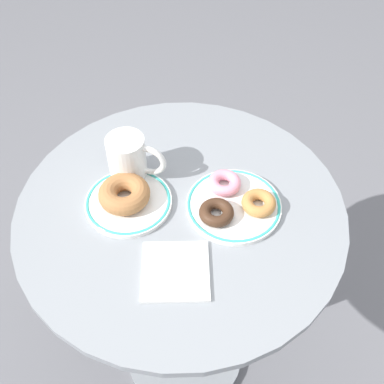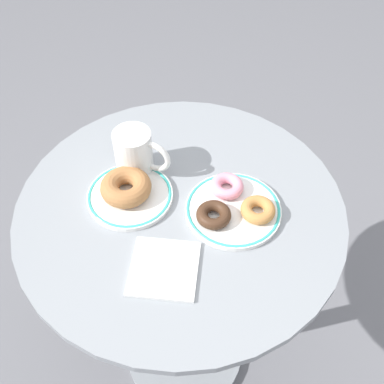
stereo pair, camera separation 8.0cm
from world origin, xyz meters
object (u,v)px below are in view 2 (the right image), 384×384
(paper_napkin, at_px, (164,268))
(donut_chocolate, at_px, (214,215))
(donut_old_fashioned, at_px, (258,210))
(donut_pink_frosted, at_px, (227,186))
(coffee_mug, at_px, (136,153))
(donut_cinnamon, at_px, (126,187))
(cafe_table, at_px, (182,270))
(plate_left, at_px, (130,195))
(plate_right, at_px, (233,210))

(paper_napkin, bearing_deg, donut_chocolate, 72.04)
(donut_old_fashioned, relative_size, paper_napkin, 0.55)
(donut_pink_frosted, height_order, donut_chocolate, same)
(donut_pink_frosted, xyz_separation_m, coffee_mug, (-0.20, -0.01, 0.03))
(donut_cinnamon, height_order, donut_chocolate, donut_cinnamon)
(cafe_table, bearing_deg, donut_chocolate, -9.00)
(cafe_table, xyz_separation_m, plate_left, (-0.10, -0.02, 0.25))
(donut_old_fashioned, height_order, donut_chocolate, same)
(plate_left, height_order, coffee_mug, coffee_mug)
(donut_old_fashioned, distance_m, paper_napkin, 0.22)
(donut_old_fashioned, relative_size, donut_chocolate, 1.00)
(donut_chocolate, height_order, paper_napkin, donut_chocolate)
(donut_pink_frosted, bearing_deg, paper_napkin, -101.06)
(donut_cinnamon, relative_size, coffee_mug, 0.83)
(plate_left, xyz_separation_m, donut_chocolate, (0.18, 0.01, 0.02))
(plate_left, height_order, donut_pink_frosted, donut_pink_frosted)
(cafe_table, distance_m, donut_cinnamon, 0.30)
(plate_right, xyz_separation_m, donut_old_fashioned, (0.05, 0.00, 0.02))
(donut_chocolate, distance_m, coffee_mug, 0.21)
(cafe_table, bearing_deg, donut_cinnamon, -169.59)
(donut_old_fashioned, bearing_deg, plate_right, -174.11)
(donut_old_fashioned, distance_m, donut_chocolate, 0.09)
(cafe_table, relative_size, paper_napkin, 6.00)
(donut_old_fashioned, height_order, donut_pink_frosted, same)
(cafe_table, bearing_deg, plate_right, 15.17)
(donut_pink_frosted, bearing_deg, donut_old_fashioned, -23.87)
(cafe_table, height_order, donut_chocolate, donut_chocolate)
(plate_right, bearing_deg, donut_cinnamon, -167.25)
(plate_left, relative_size, plate_right, 0.91)
(cafe_table, distance_m, donut_chocolate, 0.28)
(cafe_table, height_order, plate_right, plate_right)
(donut_chocolate, bearing_deg, plate_left, -177.69)
(plate_right, bearing_deg, cafe_table, -164.83)
(paper_napkin, distance_m, coffee_mug, 0.26)
(donut_old_fashioned, relative_size, coffee_mug, 0.55)
(cafe_table, bearing_deg, plate_left, -169.38)
(plate_left, xyz_separation_m, donut_old_fashioned, (0.25, 0.05, 0.02))
(donut_old_fashioned, bearing_deg, donut_pink_frosted, 156.13)
(donut_chocolate, relative_size, coffee_mug, 0.55)
(cafe_table, height_order, coffee_mug, coffee_mug)
(donut_pink_frosted, distance_m, donut_chocolate, 0.08)
(donut_old_fashioned, xyz_separation_m, paper_napkin, (-0.12, -0.18, -0.02))
(donut_cinnamon, xyz_separation_m, donut_old_fashioned, (0.26, 0.05, -0.01))
(cafe_table, relative_size, donut_pink_frosted, 10.90)
(donut_cinnamon, distance_m, donut_chocolate, 0.19)
(plate_left, relative_size, paper_napkin, 1.41)
(cafe_table, bearing_deg, donut_pink_frosted, 41.84)
(donut_pink_frosted, bearing_deg, plate_right, -53.64)
(plate_right, xyz_separation_m, coffee_mug, (-0.23, 0.03, 0.04))
(coffee_mug, bearing_deg, cafe_table, -24.30)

